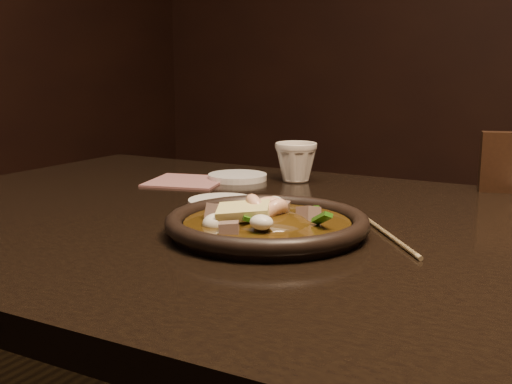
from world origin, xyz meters
The scene contains 8 objects.
table centered at (0.00, 0.00, 0.67)m, with size 1.60×0.90×0.75m.
plate centered at (-0.07, -0.08, 0.76)m, with size 0.29×0.29×0.03m.
stirfry centered at (-0.08, -0.08, 0.77)m, with size 0.20×0.17×0.06m.
soy_dish centered at (-0.21, 0.03, 0.76)m, with size 0.11×0.11×0.02m, color white.
saucer_left centered at (-0.33, 0.28, 0.76)m, with size 0.12×0.12×0.01m, color white.
tea_cup centered at (-0.22, 0.32, 0.79)m, with size 0.09×0.08×0.09m, color beige.
chopsticks centered at (0.08, -0.01, 0.75)m, with size 0.14×0.18×0.01m.
napkin centered at (-0.41, 0.20, 0.75)m, with size 0.14×0.14×0.00m, color #985F5E.
Camera 1 is at (0.34, -0.84, 0.98)m, focal length 45.00 mm.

